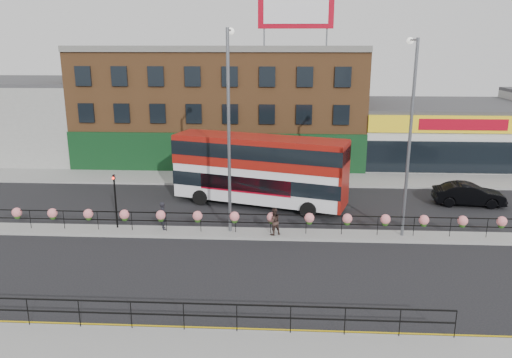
# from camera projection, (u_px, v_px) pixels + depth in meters

# --- Properties ---
(ground) EXTENTS (120.00, 120.00, 0.00)m
(ground) POSITION_uv_depth(u_px,v_px,m) (253.00, 235.00, 28.48)
(ground) COLOR black
(ground) RESTS_ON ground
(north_pavement) EXTENTS (60.00, 4.00, 0.15)m
(north_pavement) POSITION_uv_depth(u_px,v_px,m) (262.00, 179.00, 40.02)
(north_pavement) COLOR gray
(north_pavement) RESTS_ON ground
(median) EXTENTS (60.00, 1.60, 0.15)m
(median) POSITION_uv_depth(u_px,v_px,m) (253.00, 234.00, 28.46)
(median) COLOR gray
(median) RESTS_ON ground
(yellow_line_inner) EXTENTS (60.00, 0.10, 0.01)m
(yellow_line_inner) POSITION_uv_depth(u_px,v_px,m) (238.00, 328.00, 19.14)
(yellow_line_inner) COLOR gold
(yellow_line_inner) RESTS_ON ground
(yellow_line_outer) EXTENTS (60.00, 0.10, 0.01)m
(yellow_line_outer) POSITION_uv_depth(u_px,v_px,m) (238.00, 331.00, 18.96)
(yellow_line_outer) COLOR gold
(yellow_line_outer) RESTS_ON ground
(brick_building) EXTENTS (25.00, 12.21, 10.30)m
(brick_building) POSITION_uv_depth(u_px,v_px,m) (223.00, 104.00, 46.57)
(brick_building) COLOR brown
(brick_building) RESTS_ON ground
(supermarket) EXTENTS (15.00, 12.25, 5.30)m
(supermarket) POSITION_uv_depth(u_px,v_px,m) (438.00, 132.00, 46.11)
(supermarket) COLOR silver
(supermarket) RESTS_ON ground
(warehouse_west) EXTENTS (15.50, 12.00, 7.30)m
(warehouse_west) POSITION_uv_depth(u_px,v_px,m) (15.00, 118.00, 48.06)
(warehouse_west) COLOR #959691
(warehouse_west) RESTS_ON ground
(billboard) EXTENTS (6.00, 0.29, 4.40)m
(billboard) POSITION_uv_depth(u_px,v_px,m) (296.00, 9.00, 39.31)
(billboard) COLOR #A10316
(billboard) RESTS_ON brick_building
(median_railing) EXTENTS (30.04, 0.56, 1.23)m
(median_railing) POSITION_uv_depth(u_px,v_px,m) (253.00, 218.00, 28.20)
(median_railing) COLOR black
(median_railing) RESTS_ON median
(south_railing) EXTENTS (20.04, 0.05, 1.12)m
(south_railing) POSITION_uv_depth(u_px,v_px,m) (183.00, 310.00, 18.60)
(south_railing) COLOR black
(south_railing) RESTS_ON south_pavement
(double_decker_bus) EXTENTS (11.85, 6.01, 4.68)m
(double_decker_bus) POSITION_uv_depth(u_px,v_px,m) (260.00, 164.00, 32.94)
(double_decker_bus) COLOR silver
(double_decker_bus) RESTS_ON ground
(car) EXTENTS (2.38, 4.85, 1.51)m
(car) POSITION_uv_depth(u_px,v_px,m) (469.00, 194.00, 33.55)
(car) COLOR black
(car) RESTS_ON ground
(pedestrian_a) EXTENTS (0.90, 0.85, 1.65)m
(pedestrian_a) POSITION_uv_depth(u_px,v_px,m) (163.00, 215.00, 28.78)
(pedestrian_a) COLOR black
(pedestrian_a) RESTS_ON median
(pedestrian_b) EXTENTS (1.22, 1.18, 1.56)m
(pedestrian_b) POSITION_uv_depth(u_px,v_px,m) (274.00, 222.00, 27.93)
(pedestrian_b) COLOR #362520
(pedestrian_b) RESTS_ON median
(lamp_column_west) EXTENTS (0.40, 1.98, 11.27)m
(lamp_column_west) POSITION_uv_depth(u_px,v_px,m) (229.00, 114.00, 27.21)
(lamp_column_west) COLOR slate
(lamp_column_west) RESTS_ON median
(lamp_column_east) EXTENTS (0.39, 1.89, 10.75)m
(lamp_column_east) POSITION_uv_depth(u_px,v_px,m) (410.00, 122.00, 26.64)
(lamp_column_east) COLOR slate
(lamp_column_east) RESTS_ON median
(traffic_light_median) EXTENTS (0.15, 0.28, 3.65)m
(traffic_light_median) POSITION_uv_depth(u_px,v_px,m) (115.00, 189.00, 28.63)
(traffic_light_median) COLOR black
(traffic_light_median) RESTS_ON median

